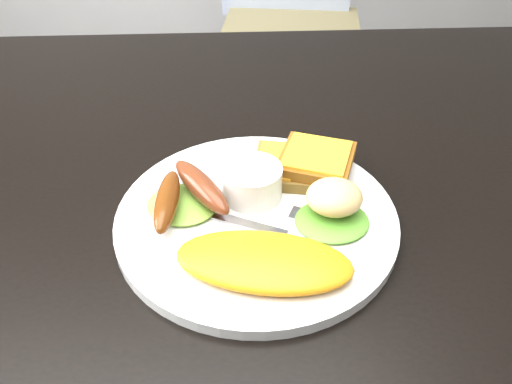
% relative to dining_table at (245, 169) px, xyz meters
% --- Properties ---
extents(dining_table, '(1.20, 0.80, 0.04)m').
position_rel_dining_table_xyz_m(dining_table, '(0.00, 0.00, 0.00)').
color(dining_table, black).
rests_on(dining_table, ground).
extents(dining_chair, '(0.52, 0.52, 0.05)m').
position_rel_dining_table_xyz_m(dining_chair, '(0.19, 1.12, -0.28)').
color(dining_chair, '#9F8F5B').
rests_on(dining_chair, ground).
extents(plate, '(0.29, 0.29, 0.01)m').
position_rel_dining_table_xyz_m(plate, '(0.01, -0.12, 0.03)').
color(plate, white).
rests_on(plate, dining_table).
extents(lettuce_left, '(0.10, 0.09, 0.01)m').
position_rel_dining_table_xyz_m(lettuce_left, '(-0.07, -0.11, 0.04)').
color(lettuce_left, olive).
rests_on(lettuce_left, plate).
extents(lettuce_right, '(0.08, 0.07, 0.01)m').
position_rel_dining_table_xyz_m(lettuce_right, '(0.08, -0.14, 0.04)').
color(lettuce_right, '#609433').
rests_on(lettuce_right, plate).
extents(omelette, '(0.17, 0.11, 0.02)m').
position_rel_dining_table_xyz_m(omelette, '(0.01, -0.20, 0.04)').
color(omelette, gold).
rests_on(omelette, plate).
extents(sausage_a, '(0.03, 0.10, 0.02)m').
position_rel_dining_table_xyz_m(sausage_a, '(-0.08, -0.12, 0.05)').
color(sausage_a, '#69320A').
rests_on(sausage_a, lettuce_left).
extents(sausage_b, '(0.08, 0.10, 0.03)m').
position_rel_dining_table_xyz_m(sausage_b, '(-0.05, -0.10, 0.05)').
color(sausage_b, brown).
rests_on(sausage_b, lettuce_left).
extents(ramekin, '(0.07, 0.07, 0.04)m').
position_rel_dining_table_xyz_m(ramekin, '(0.00, -0.09, 0.05)').
color(ramekin, white).
rests_on(ramekin, plate).
extents(toast_a, '(0.09, 0.09, 0.01)m').
position_rel_dining_table_xyz_m(toast_a, '(0.05, -0.05, 0.04)').
color(toast_a, brown).
rests_on(toast_a, plate).
extents(toast_b, '(0.10, 0.10, 0.01)m').
position_rel_dining_table_xyz_m(toast_b, '(0.08, -0.06, 0.05)').
color(toast_b, '#925F17').
rests_on(toast_b, toast_a).
extents(potato_salad, '(0.06, 0.05, 0.03)m').
position_rel_dining_table_xyz_m(potato_salad, '(0.08, -0.13, 0.06)').
color(potato_salad, beige).
rests_on(potato_salad, lettuce_right).
extents(fork, '(0.13, 0.07, 0.00)m').
position_rel_dining_table_xyz_m(fork, '(-0.03, -0.13, 0.03)').
color(fork, '#ADAFB7').
rests_on(fork, plate).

